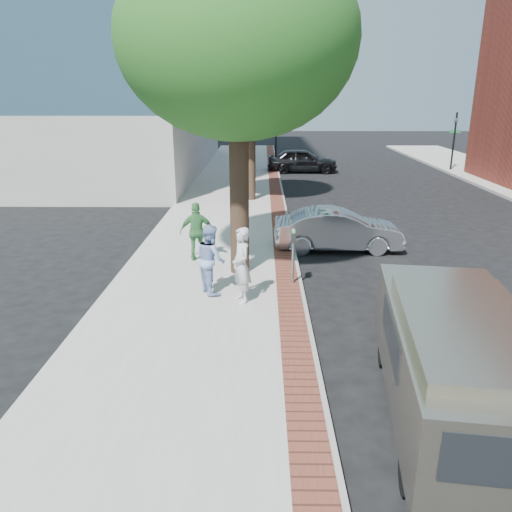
{
  "coord_description": "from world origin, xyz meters",
  "views": [
    {
      "loc": [
        0.02,
        -11.37,
        4.92
      ],
      "look_at": [
        -0.12,
        0.06,
        1.2
      ],
      "focal_mm": 35.0,
      "sensor_mm": 36.0,
      "label": 1
    }
  ],
  "objects_px": {
    "person_green": "(197,232)",
    "van": "(455,357)",
    "parking_meter": "(293,245)",
    "person_gray": "(241,265)",
    "sedan_silver": "(338,230)",
    "bg_car": "(302,160)",
    "person_officer": "(211,259)"
  },
  "relations": [
    {
      "from": "person_green",
      "to": "sedan_silver",
      "type": "height_order",
      "value": "person_green"
    },
    {
      "from": "person_officer",
      "to": "bg_car",
      "type": "distance_m",
      "value": 21.58
    },
    {
      "from": "parking_meter",
      "to": "person_gray",
      "type": "xyz_separation_m",
      "value": [
        -1.29,
        -1.23,
        -0.14
      ]
    },
    {
      "from": "parking_meter",
      "to": "sedan_silver",
      "type": "bearing_deg",
      "value": 64.25
    },
    {
      "from": "person_officer",
      "to": "person_green",
      "type": "bearing_deg",
      "value": -12.46
    },
    {
      "from": "person_gray",
      "to": "van",
      "type": "xyz_separation_m",
      "value": [
        3.49,
        -4.22,
        -0.03
      ]
    },
    {
      "from": "sedan_silver",
      "to": "bg_car",
      "type": "distance_m",
      "value": 17.14
    },
    {
      "from": "bg_car",
      "to": "van",
      "type": "relative_size",
      "value": 0.85
    },
    {
      "from": "parking_meter",
      "to": "person_officer",
      "type": "distance_m",
      "value": 2.18
    },
    {
      "from": "van",
      "to": "sedan_silver",
      "type": "bearing_deg",
      "value": 101.02
    },
    {
      "from": "person_officer",
      "to": "sedan_silver",
      "type": "xyz_separation_m",
      "value": [
        3.76,
        4.09,
        -0.34
      ]
    },
    {
      "from": "person_officer",
      "to": "parking_meter",
      "type": "bearing_deg",
      "value": -100.43
    },
    {
      "from": "person_officer",
      "to": "bg_car",
      "type": "height_order",
      "value": "person_officer"
    },
    {
      "from": "person_green",
      "to": "bg_car",
      "type": "distance_m",
      "value": 19.22
    },
    {
      "from": "person_gray",
      "to": "bg_car",
      "type": "xyz_separation_m",
      "value": [
        3.09,
        21.83,
        -0.29
      ]
    },
    {
      "from": "person_green",
      "to": "van",
      "type": "bearing_deg",
      "value": 115.96
    },
    {
      "from": "parking_meter",
      "to": "person_green",
      "type": "xyz_separation_m",
      "value": [
        -2.74,
        1.94,
        -0.18
      ]
    },
    {
      "from": "person_officer",
      "to": "van",
      "type": "bearing_deg",
      "value": -165.33
    },
    {
      "from": "person_officer",
      "to": "person_green",
      "type": "distance_m",
      "value": 2.64
    },
    {
      "from": "sedan_silver",
      "to": "van",
      "type": "bearing_deg",
      "value": -177.03
    },
    {
      "from": "person_green",
      "to": "van",
      "type": "relative_size",
      "value": 0.33
    },
    {
      "from": "sedan_silver",
      "to": "bg_car",
      "type": "relative_size",
      "value": 0.91
    },
    {
      "from": "parking_meter",
      "to": "person_green",
      "type": "bearing_deg",
      "value": 144.77
    },
    {
      "from": "person_green",
      "to": "van",
      "type": "xyz_separation_m",
      "value": [
        4.94,
        -7.38,
        0.01
      ]
    },
    {
      "from": "person_gray",
      "to": "person_green",
      "type": "height_order",
      "value": "person_gray"
    },
    {
      "from": "person_green",
      "to": "bg_car",
      "type": "height_order",
      "value": "person_green"
    },
    {
      "from": "person_gray",
      "to": "sedan_silver",
      "type": "bearing_deg",
      "value": 125.79
    },
    {
      "from": "sedan_silver",
      "to": "person_green",
      "type": "bearing_deg",
      "value": 108.82
    },
    {
      "from": "person_green",
      "to": "van",
      "type": "height_order",
      "value": "person_green"
    },
    {
      "from": "person_gray",
      "to": "sedan_silver",
      "type": "relative_size",
      "value": 0.44
    },
    {
      "from": "parking_meter",
      "to": "person_officer",
      "type": "relative_size",
      "value": 0.85
    },
    {
      "from": "person_officer",
      "to": "bg_car",
      "type": "bearing_deg",
      "value": -37.26
    }
  ]
}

